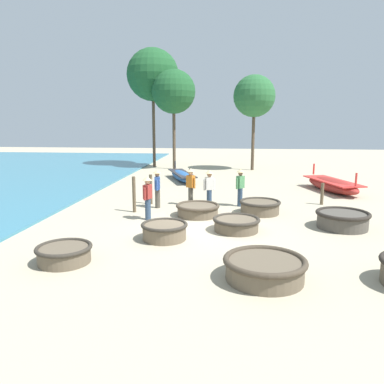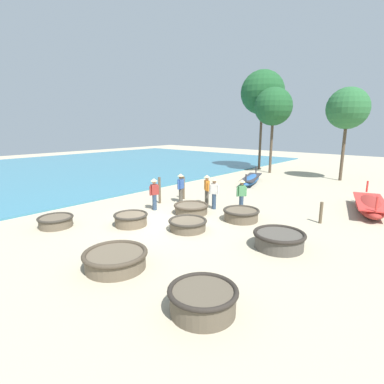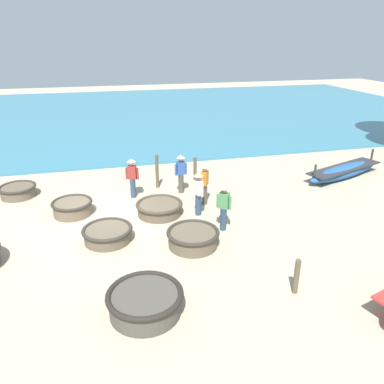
% 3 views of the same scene
% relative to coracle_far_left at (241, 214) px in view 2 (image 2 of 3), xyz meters
% --- Properties ---
extents(ground_plane, '(80.00, 80.00, 0.00)m').
position_rel_coracle_far_left_xyz_m(ground_plane, '(-2.28, -2.41, -0.29)').
color(ground_plane, tan).
extents(sea, '(28.00, 52.00, 0.10)m').
position_rel_coracle_far_left_xyz_m(sea, '(-22.31, 1.59, -0.24)').
color(sea, teal).
rests_on(sea, ground).
extents(coracle_far_left, '(1.68, 1.68, 0.54)m').
position_rel_coracle_far_left_xyz_m(coracle_far_left, '(0.00, 0.00, 0.00)').
color(coracle_far_left, brown).
rests_on(coracle_far_left, ground).
extents(coracle_tilted, '(1.74, 1.74, 0.48)m').
position_rel_coracle_far_left_xyz_m(coracle_tilted, '(-2.50, -0.66, -0.03)').
color(coracle_tilted, brown).
rests_on(coracle_tilted, ground).
extents(coracle_front_left, '(1.63, 1.63, 0.47)m').
position_rel_coracle_far_left_xyz_m(coracle_front_left, '(-0.99, -2.60, -0.04)').
color(coracle_front_left, brown).
rests_on(coracle_front_left, ground).
extents(coracle_weathered, '(1.67, 1.67, 0.63)m').
position_rel_coracle_far_left_xyz_m(coracle_weathered, '(3.07, -6.62, 0.05)').
color(coracle_weathered, brown).
rests_on(coracle_weathered, ground).
extents(coracle_front_right, '(1.99, 1.99, 0.55)m').
position_rel_coracle_far_left_xyz_m(coracle_front_right, '(-0.37, -6.63, 0.01)').
color(coracle_front_right, brown).
rests_on(coracle_front_right, ground).
extents(coracle_nearest, '(1.85, 1.85, 0.60)m').
position_rel_coracle_far_left_xyz_m(coracle_nearest, '(2.74, -1.87, 0.03)').
color(coracle_nearest, '#4C473F').
rests_on(coracle_nearest, ground).
extents(coracle_center, '(1.48, 1.48, 0.47)m').
position_rel_coracle_far_left_xyz_m(coracle_center, '(-5.59, -6.05, -0.04)').
color(coracle_center, brown).
rests_on(coracle_center, ground).
extents(coracle_far_right, '(1.49, 1.49, 0.54)m').
position_rel_coracle_far_left_xyz_m(coracle_far_right, '(-3.28, -3.79, -0.00)').
color(coracle_far_right, brown).
rests_on(coracle_far_right, ground).
extents(long_boat_ochre_hull, '(2.47, 4.70, 1.02)m').
position_rel_coracle_far_left_xyz_m(long_boat_ochre_hull, '(-4.32, 8.40, 0.01)').
color(long_boat_ochre_hull, '#285693').
rests_on(long_boat_ochre_hull, ground).
extents(long_boat_blue_hull, '(2.48, 4.66, 1.28)m').
position_rel_coracle_far_left_xyz_m(long_boat_blue_hull, '(4.22, 5.36, 0.08)').
color(long_boat_blue_hull, maroon).
rests_on(long_boat_blue_hull, ground).
extents(fisherman_crouching, '(0.39, 0.42, 1.67)m').
position_rel_coracle_far_left_xyz_m(fisherman_crouching, '(-0.78, 1.26, 0.66)').
color(fisherman_crouching, '#2D425B').
rests_on(fisherman_crouching, ground).
extents(fisherman_standing_left, '(0.36, 0.53, 1.67)m').
position_rel_coracle_far_left_xyz_m(fisherman_standing_left, '(-4.36, 0.58, 0.66)').
color(fisherman_standing_left, '#4C473D').
rests_on(fisherman_standing_left, ground).
extents(fisherman_hauling, '(0.45, 0.37, 1.67)m').
position_rel_coracle_far_left_xyz_m(fisherman_hauling, '(-2.98, 1.21, 0.66)').
color(fisherman_hauling, '#4C473D').
rests_on(fisherman_hauling, ground).
extents(fisherman_by_coracle, '(0.36, 0.51, 1.67)m').
position_rel_coracle_far_left_xyz_m(fisherman_by_coracle, '(-4.34, -1.44, 0.66)').
color(fisherman_by_coracle, '#2D425B').
rests_on(fisherman_by_coracle, ground).
extents(fisherman_standing_right, '(0.50, 0.36, 1.67)m').
position_rel_coracle_far_left_xyz_m(fisherman_standing_right, '(-2.12, 0.74, 0.66)').
color(fisherman_standing_right, '#2D425B').
rests_on(fisherman_standing_right, ground).
extents(mooring_post_shoreline, '(0.14, 0.14, 0.98)m').
position_rel_coracle_far_left_xyz_m(mooring_post_shoreline, '(2.92, 1.99, 0.20)').
color(mooring_post_shoreline, brown).
rests_on(mooring_post_shoreline, ground).
extents(mooring_post_mid_beach, '(0.14, 0.14, 1.49)m').
position_rel_coracle_far_left_xyz_m(mooring_post_mid_beach, '(-5.17, -0.30, 0.45)').
color(mooring_post_mid_beach, brown).
rests_on(mooring_post_mid_beach, ground).
extents(mooring_post_inland, '(0.14, 0.14, 1.36)m').
position_rel_coracle_far_left_xyz_m(mooring_post_inland, '(-4.81, 1.31, 0.38)').
color(mooring_post_inland, brown).
rests_on(mooring_post_inland, ground).
extents(tree_tall_back, '(3.36, 3.36, 7.66)m').
position_rel_coracle_far_left_xyz_m(tree_tall_back, '(-5.69, 14.19, 5.66)').
color(tree_tall_back, '#4C3D2D').
rests_on(tree_tall_back, ground).
extents(tree_right_mid, '(3.15, 3.15, 7.18)m').
position_rel_coracle_far_left_xyz_m(tree_right_mid, '(0.45, 14.20, 5.28)').
color(tree_right_mid, '#4C3D2D').
rests_on(tree_right_mid, ground).
extents(tree_left_mid, '(4.17, 4.17, 9.50)m').
position_rel_coracle_far_left_xyz_m(tree_left_mid, '(-7.59, 15.62, 7.10)').
color(tree_left_mid, '#4C3D2D').
rests_on(tree_left_mid, ground).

